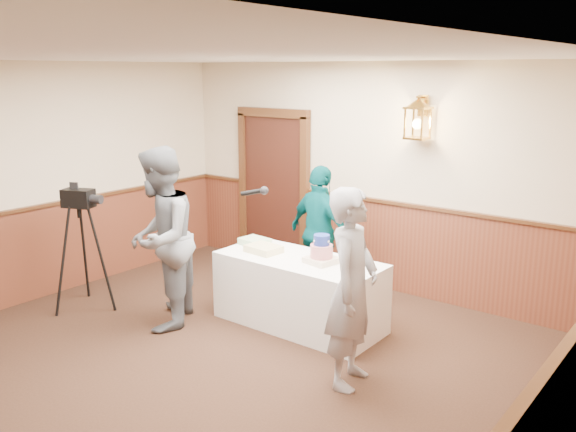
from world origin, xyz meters
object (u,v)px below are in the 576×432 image
object	(u,v)px
sheet_cake_green	(255,241)
interviewer	(160,239)
display_table	(299,292)
tiered_cake	(321,252)
baker	(352,288)
tv_camera_rig	(83,256)
sheet_cake_yellow	(264,249)
assistant_p	(320,233)

from	to	relation	value
sheet_cake_green	interviewer	size ratio (longest dim) A/B	0.16
display_table	interviewer	world-z (taller)	interviewer
tiered_cake	baker	world-z (taller)	baker
tv_camera_rig	sheet_cake_yellow	bearing A→B (deg)	8.13
interviewer	baker	xyz separation A→B (m)	(2.26, 0.17, -0.09)
tiered_cake	sheet_cake_green	xyz separation A→B (m)	(-0.99, 0.09, -0.08)
sheet_cake_green	assistant_p	distance (m)	0.83
sheet_cake_green	tv_camera_rig	distance (m)	1.97
display_table	sheet_cake_yellow	xyz separation A→B (m)	(-0.45, -0.06, 0.41)
sheet_cake_green	assistant_p	world-z (taller)	assistant_p
sheet_cake_green	interviewer	world-z (taller)	interviewer
tiered_cake	interviewer	size ratio (longest dim) A/B	0.17
tiered_cake	interviewer	world-z (taller)	interviewer
baker	tv_camera_rig	world-z (taller)	baker
interviewer	sheet_cake_yellow	bearing A→B (deg)	106.95
assistant_p	baker	bearing A→B (deg)	143.74
baker	assistant_p	bearing A→B (deg)	28.90
interviewer	tv_camera_rig	size ratio (longest dim) A/B	1.38
display_table	tiered_cake	bearing A→B (deg)	3.72
baker	tv_camera_rig	distance (m)	3.39
interviewer	baker	distance (m)	2.27
tiered_cake	assistant_p	distance (m)	0.99
tiered_cake	interviewer	bearing A→B (deg)	-147.05
display_table	tv_camera_rig	xyz separation A→B (m)	(-2.25, -1.13, 0.25)
tiered_cake	assistant_p	xyz separation A→B (m)	(-0.58, 0.81, -0.06)
sheet_cake_yellow	assistant_p	world-z (taller)	assistant_p
tiered_cake	assistant_p	size ratio (longest dim) A/B	0.21
assistant_p	tv_camera_rig	size ratio (longest dim) A/B	1.15
sheet_cake_yellow	interviewer	distance (m)	1.11
interviewer	sheet_cake_green	bearing A→B (deg)	123.64
sheet_cake_yellow	interviewer	bearing A→B (deg)	-129.86
sheet_cake_green	interviewer	bearing A→B (deg)	-113.16
assistant_p	tiered_cake	bearing A→B (deg)	137.03
tiered_cake	sheet_cake_green	bearing A→B (deg)	174.87
assistant_p	tv_camera_rig	xyz separation A→B (m)	(-1.94, -1.95, -0.18)
tiered_cake	tv_camera_rig	bearing A→B (deg)	-155.54
tiered_cake	assistant_p	world-z (taller)	assistant_p
assistant_p	tv_camera_rig	world-z (taller)	assistant_p
assistant_p	display_table	bearing A→B (deg)	121.94
tiered_cake	sheet_cake_yellow	distance (m)	0.72
interviewer	baker	size ratio (longest dim) A/B	1.10
interviewer	assistant_p	distance (m)	1.93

